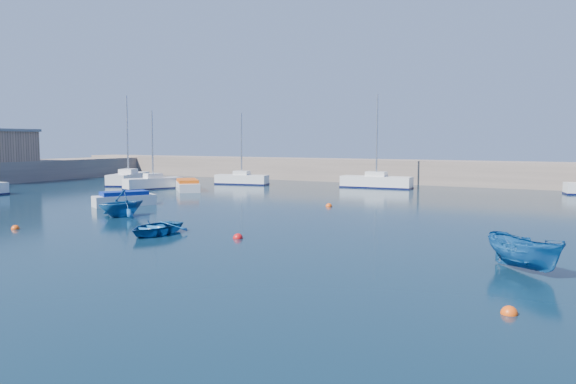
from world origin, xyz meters
The scene contains 15 objects.
ground centered at (0.00, 0.00, 0.00)m, with size 220.00×220.00×0.00m, color black.
back_wall centered at (0.00, 46.00, 1.30)m, with size 96.00×4.50×2.60m, color #78685C.
sailboat_3 centered at (-20.49, 26.58, 0.61)m, with size 3.65×5.93×7.71m.
sailboat_4 centered at (-27.05, 29.91, 0.67)m, with size 4.62×7.57×9.63m.
sailboat_5 centered at (-15.99, 35.64, 0.59)m, with size 6.02×2.63×7.75m.
sailboat_6 centered at (-1.57, 38.47, 0.65)m, with size 7.25×2.43×9.39m.
motorboat_1 centered at (-12.49, 14.63, 0.50)m, with size 3.46×4.57×1.07m.
motorboat_2 centered at (-16.37, 26.78, 0.52)m, with size 5.05×5.16×1.10m.
dinghy_center centered at (-1.80, 5.98, 0.35)m, with size 2.44×3.42×0.71m, color #144D89.
dinghy_left centered at (-8.37, 10.24, 0.86)m, with size 2.82×3.27×1.72m, color #144D89.
dinghy_right centered at (15.65, 6.35, 0.68)m, with size 1.32×3.52×1.36m, color #144D89.
buoy_0 centered at (-9.68, 3.73, 0.00)m, with size 0.45×0.45×0.45m, color #DF460B.
buoy_1 centered at (2.53, 7.10, 0.00)m, with size 0.50×0.50×0.50m, color #BB0E10.
buoy_2 centered at (15.84, 0.63, 0.00)m, with size 0.47×0.47×0.47m, color #DF460B.
buoy_3 centered at (0.91, 21.44, 0.00)m, with size 0.47×0.47×0.47m, color #DF460B.
Camera 1 is at (17.70, -15.60, 4.79)m, focal length 35.00 mm.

